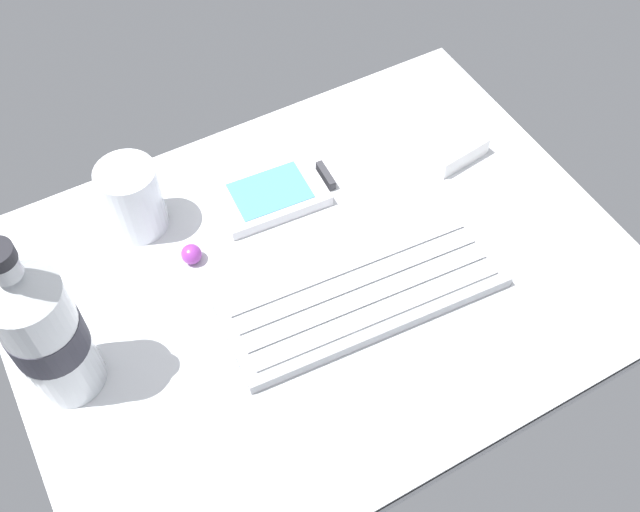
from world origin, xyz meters
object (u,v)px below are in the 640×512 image
(keyboard, at_px, (362,291))
(juice_cup, at_px, (133,201))
(charger_block, at_px, (451,145))
(handheld_device, at_px, (276,193))
(water_bottle, at_px, (43,331))
(trackball_mouse, at_px, (191,254))

(keyboard, bearing_deg, juice_cup, 129.67)
(juice_cup, distance_m, charger_block, 0.37)
(handheld_device, relative_size, charger_block, 1.88)
(keyboard, distance_m, charger_block, 0.23)
(keyboard, distance_m, water_bottle, 0.31)
(water_bottle, bearing_deg, trackball_mouse, 24.62)
(keyboard, bearing_deg, water_bottle, 169.35)
(handheld_device, relative_size, juice_cup, 1.55)
(handheld_device, bearing_deg, charger_block, -10.30)
(juice_cup, height_order, charger_block, juice_cup)
(keyboard, xyz_separation_m, juice_cup, (-0.17, 0.20, 0.03))
(handheld_device, xyz_separation_m, trackball_mouse, (-0.12, -0.04, 0.00))
(handheld_device, relative_size, water_bottle, 0.63)
(keyboard, height_order, water_bottle, water_bottle)
(juice_cup, relative_size, water_bottle, 0.41)
(charger_block, height_order, trackball_mouse, charger_block)
(juice_cup, xyz_separation_m, water_bottle, (-0.12, -0.15, 0.05))
(keyboard, distance_m, trackball_mouse, 0.18)
(keyboard, bearing_deg, handheld_device, 96.19)
(keyboard, height_order, juice_cup, juice_cup)
(water_bottle, bearing_deg, handheld_device, 21.30)
(keyboard, bearing_deg, charger_block, 32.17)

